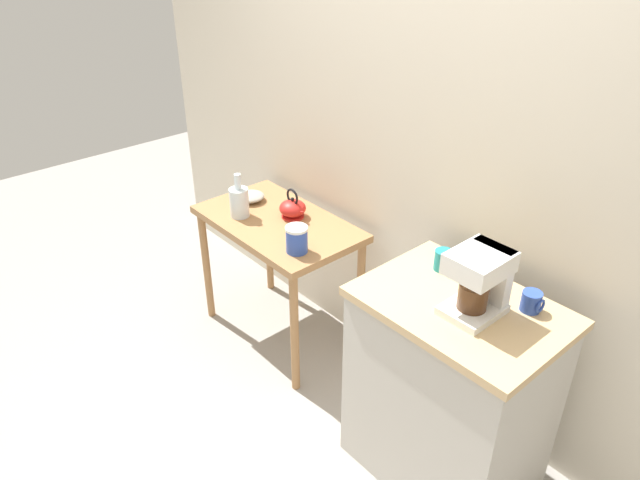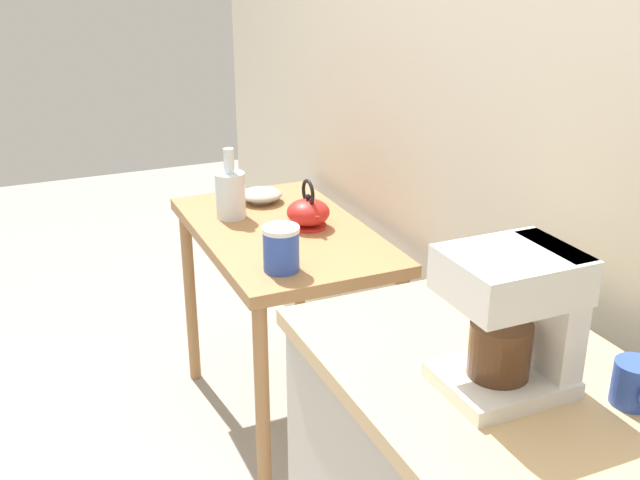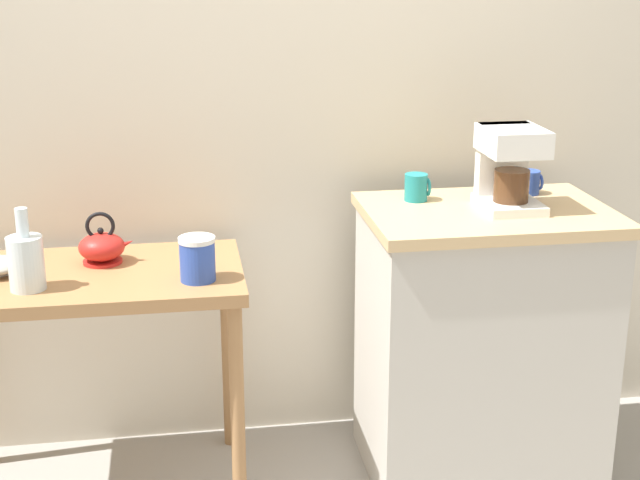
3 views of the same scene
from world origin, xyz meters
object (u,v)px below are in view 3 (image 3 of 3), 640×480
object	(u,v)px
glass_carafe_vase	(26,261)
coffee_maker	(509,164)
canister_enamel	(197,259)
mug_dark_teal	(417,187)
mug_blue	(529,182)
teakettle	(102,247)

from	to	relation	value
glass_carafe_vase	coffee_maker	distance (m)	1.49
canister_enamel	mug_dark_teal	distance (m)	0.76
mug_dark_teal	mug_blue	xyz separation A→B (m)	(0.39, 0.02, -0.00)
teakettle	mug_blue	world-z (taller)	mug_blue
mug_dark_teal	mug_blue	distance (m)	0.39
teakettle	canister_enamel	bearing A→B (deg)	-35.68
canister_enamel	coffee_maker	xyz separation A→B (m)	(0.98, 0.07, 0.24)
mug_blue	coffee_maker	bearing A→B (deg)	-130.85
teakettle	coffee_maker	distance (m)	1.30
teakettle	canister_enamel	xyz separation A→B (m)	(0.29, -0.21, 0.01)
teakettle	coffee_maker	size ratio (longest dim) A/B	0.68
canister_enamel	coffee_maker	distance (m)	1.01
canister_enamel	mug_dark_teal	size ratio (longest dim) A/B	1.53
mug_dark_teal	teakettle	bearing A→B (deg)	179.40
teakettle	mug_blue	bearing A→B (deg)	0.58
teakettle	canister_enamel	size ratio (longest dim) A/B	1.31
teakettle	glass_carafe_vase	size ratio (longest dim) A/B	0.72
coffee_maker	mug_dark_teal	world-z (taller)	coffee_maker
teakettle	mug_dark_teal	xyz separation A→B (m)	(1.01, -0.01, 0.15)
canister_enamel	mug_blue	bearing A→B (deg)	11.33
mug_blue	glass_carafe_vase	bearing A→B (deg)	-172.16
canister_enamel	mug_dark_teal	world-z (taller)	mug_dark_teal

